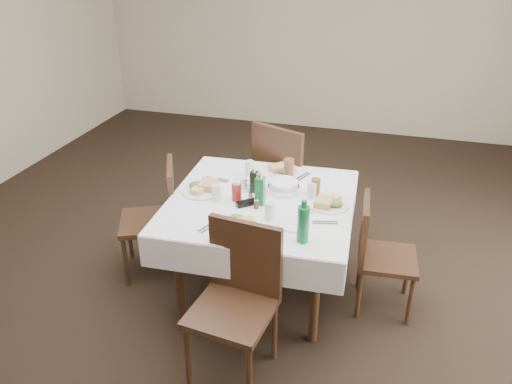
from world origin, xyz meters
TOP-DOWN VIEW (x-y plane):
  - ground_plane at (0.00, 0.00)m, footprint 7.00×7.00m
  - room_shell at (0.00, 0.00)m, footprint 6.04×7.04m
  - dining_table at (0.17, -0.15)m, footprint 1.32×1.32m
  - chair_north at (0.15, 0.67)m, footprint 0.64×0.64m
  - chair_south at (0.23, -0.88)m, footprint 0.50×0.50m
  - chair_east at (0.98, -0.10)m, footprint 0.42×0.42m
  - chair_west at (-0.64, -0.11)m, footprint 0.56×0.56m
  - meal_north at (0.22, 0.31)m, footprint 0.25×0.25m
  - meal_south at (0.13, -0.56)m, footprint 0.30×0.30m
  - meal_east at (0.64, -0.12)m, footprint 0.27×0.27m
  - meal_west at (-0.26, -0.14)m, footprint 0.29×0.29m
  - side_plate_a at (-0.03, 0.13)m, footprint 0.15×0.15m
  - side_plate_b at (0.46, -0.43)m, footprint 0.18×0.18m
  - water_n at (-0.01, 0.19)m, footprint 0.07×0.07m
  - water_s at (0.30, -0.39)m, footprint 0.06×0.06m
  - water_e at (0.50, -0.03)m, footprint 0.06×0.06m
  - water_w at (-0.13, -0.24)m, footprint 0.06×0.06m
  - iced_tea_a at (0.28, 0.22)m, footprint 0.08×0.08m
  - iced_tea_b at (0.52, -0.00)m, footprint 0.06×0.06m
  - bread_basket at (0.29, 0.02)m, footprint 0.23×0.23m
  - oil_cruet_dark at (0.09, -0.05)m, footprint 0.05×0.05m
  - oil_cruet_green at (0.18, -0.21)m, footprint 0.06×0.06m
  - ketchup_bottle at (0.01, -0.21)m, footprint 0.07×0.07m
  - salt_shaker at (0.11, -0.20)m, footprint 0.03×0.03m
  - pepper_shaker at (0.17, -0.28)m, footprint 0.03×0.03m
  - coffee_mug at (-0.00, -0.03)m, footprint 0.14×0.13m
  - sunglasses at (0.10, -0.25)m, footprint 0.15×0.14m
  - green_bottle at (0.55, -0.59)m, footprint 0.07×0.07m
  - sugar_caddy at (0.50, -0.23)m, footprint 0.09×0.07m
  - cutlery_n at (0.38, 0.28)m, footprint 0.10×0.18m
  - cutlery_s at (-0.04, -0.59)m, footprint 0.11×0.19m
  - cutlery_e at (0.65, -0.35)m, footprint 0.17×0.08m
  - cutlery_w at (-0.23, 0.05)m, footprint 0.19×0.06m

SIDE VIEW (x-z plane):
  - ground_plane at x=0.00m, z-range 0.00..0.00m
  - chair_east at x=0.98m, z-range 0.06..0.89m
  - chair_west at x=-0.64m, z-range 0.06..0.96m
  - chair_south at x=0.23m, z-range 0.07..1.02m
  - chair_north at x=0.15m, z-range 0.07..1.10m
  - dining_table at x=0.17m, z-range 0.30..1.06m
  - cutlery_e at x=0.65m, z-range 0.76..0.77m
  - cutlery_n at x=0.38m, z-range 0.76..0.77m
  - cutlery_s at x=-0.04m, z-range 0.76..0.77m
  - cutlery_w at x=-0.23m, z-range 0.76..0.77m
  - side_plate_a at x=-0.03m, z-range 0.76..0.77m
  - side_plate_b at x=0.46m, z-range 0.76..0.78m
  - sunglasses at x=0.10m, z-range 0.76..0.79m
  - meal_north at x=0.22m, z-range 0.76..0.81m
  - sugar_caddy at x=0.50m, z-range 0.76..0.81m
  - meal_east at x=0.64m, z-range 0.76..0.81m
  - meal_west at x=-0.26m, z-range 0.76..0.82m
  - meal_south at x=0.13m, z-range 0.76..0.82m
  - salt_shaker at x=0.11m, z-range 0.76..0.83m
  - bread_basket at x=0.29m, z-range 0.76..0.84m
  - pepper_shaker at x=0.17m, z-range 0.76..0.84m
  - coffee_mug at x=0.00m, z-range 0.76..0.85m
  - water_w at x=-0.13m, z-range 0.76..0.87m
  - water_e at x=0.50m, z-range 0.76..0.88m
  - water_s at x=0.30m, z-range 0.76..0.88m
  - water_n at x=-0.01m, z-range 0.76..0.88m
  - iced_tea_b at x=0.52m, z-range 0.76..0.89m
  - ketchup_bottle at x=0.01m, z-range 0.76..0.90m
  - iced_tea_a at x=0.28m, z-range 0.76..0.92m
  - oil_cruet_dark at x=0.09m, z-range 0.75..0.95m
  - oil_cruet_green at x=0.18m, z-range 0.74..1.00m
  - green_bottle at x=0.55m, z-range 0.75..1.02m
  - room_shell at x=0.00m, z-range 0.31..3.11m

